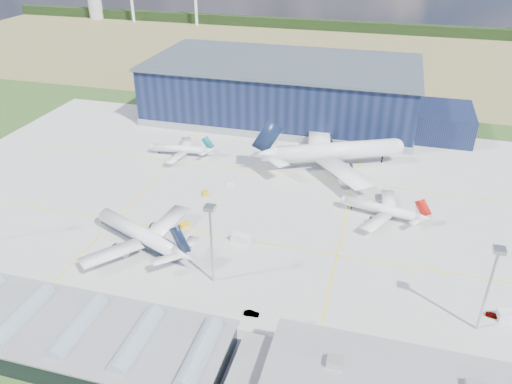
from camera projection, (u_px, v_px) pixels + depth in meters
name	position (u px, v px, depth m)	size (l,w,h in m)	color
ground	(216.00, 217.00, 158.86)	(600.00, 600.00, 0.00)	#2C4B1C
apron	(226.00, 202.00, 167.26)	(220.00, 160.00, 0.08)	#ABABA6
farmland	(322.00, 54.00, 343.86)	(600.00, 220.00, 0.01)	olive
treeline	(338.00, 26.00, 409.18)	(600.00, 8.00, 8.00)	black
hangar	(288.00, 93.00, 232.25)	(145.00, 62.00, 26.10)	#0F1933
glass_concourse	(95.00, 340.00, 108.10)	(78.00, 23.00, 8.60)	black
light_mast_center	(211.00, 232.00, 123.77)	(2.60, 2.60, 23.00)	#AEB0B5
light_mast_east	(492.00, 276.00, 108.64)	(2.60, 2.60, 23.00)	#AEB0B5
airliner_navy	(138.00, 226.00, 142.39)	(40.27, 39.39, 13.13)	white
airliner_red	(381.00, 204.00, 156.80)	(29.15, 28.52, 9.51)	white
airliner_widebody	(337.00, 143.00, 185.96)	(60.31, 59.00, 19.67)	white
airliner_regional	(179.00, 145.00, 197.19)	(27.20, 26.61, 8.87)	white
gse_tug_a	(206.00, 193.00, 170.95)	(1.94, 3.17, 1.32)	yellow
gse_tug_b	(184.00, 225.00, 153.79)	(2.06, 3.09, 1.34)	yellow
gse_van_a	(241.00, 238.00, 146.25)	(2.46, 5.64, 2.46)	silver
gse_cart_b	(230.00, 185.00, 176.42)	(1.87, 2.80, 1.22)	silver
gse_van_c	(509.00, 315.00, 118.23)	(2.52, 5.25, 2.52)	silver
airstair	(312.00, 334.00, 112.86)	(1.82, 4.55, 2.91)	silver
car_a	(494.00, 315.00, 119.20)	(1.43, 3.56, 1.21)	#99999E
car_b	(251.00, 313.00, 119.73)	(1.29, 3.69, 1.22)	#99999E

